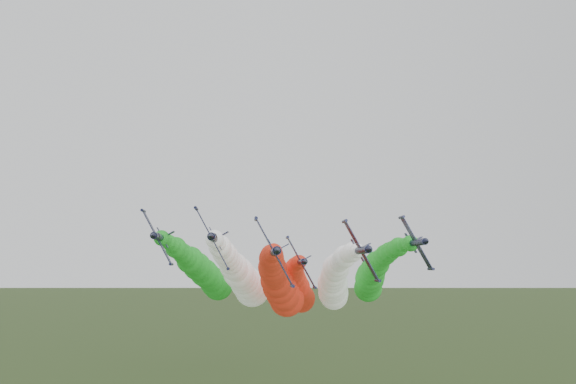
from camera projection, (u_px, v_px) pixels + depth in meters
name	position (u px, v px, depth m)	size (l,w,h in m)	color
jet_lead	(281.00, 287.00, 126.43)	(13.91, 81.56, 19.68)	black
jet_inner_left	(243.00, 278.00, 137.00)	(14.19, 81.84, 19.96)	black
jet_inner_right	(334.00, 284.00, 135.64)	(13.29, 80.94, 19.06)	black
jet_outer_left	(205.00, 273.00, 145.76)	(13.77, 81.42, 19.54)	black
jet_outer_right	(372.00, 276.00, 147.95)	(13.59, 81.24, 19.36)	black
jet_trail	(297.00, 288.00, 152.41)	(13.77, 81.42, 19.54)	black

